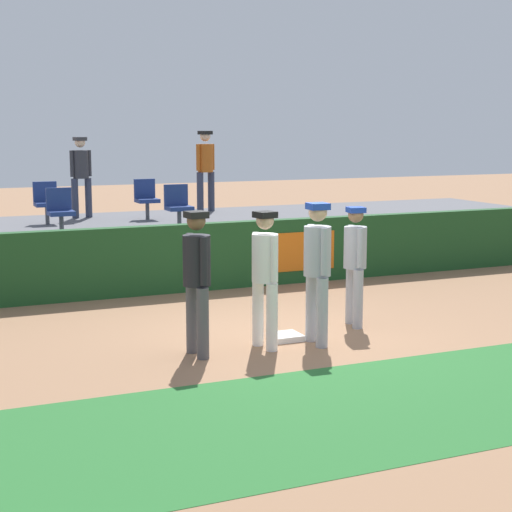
{
  "coord_description": "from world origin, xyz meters",
  "views": [
    {
      "loc": [
        -4.7,
        -9.74,
        2.84
      ],
      "look_at": [
        -0.08,
        0.94,
        1.0
      ],
      "focal_mm": 57.4,
      "sensor_mm": 36.0,
      "label": 1
    }
  ],
  "objects": [
    {
      "name": "ground_plane",
      "position": [
        0.0,
        0.0,
        0.0
      ],
      "size": [
        60.0,
        60.0,
        0.0
      ],
      "primitive_type": "plane",
      "color": "#936B4C"
    },
    {
      "name": "grass_foreground_strip",
      "position": [
        0.0,
        -2.83,
        0.0
      ],
      "size": [
        18.0,
        2.8,
        0.01
      ],
      "primitive_type": "cube",
      "color": "#26662B",
      "rests_on": "ground_plane"
    },
    {
      "name": "first_base",
      "position": [
        -0.08,
        -0.06,
        0.04
      ],
      "size": [
        0.4,
        0.4,
        0.08
      ],
      "primitive_type": "cube",
      "color": "white",
      "rests_on": "ground_plane"
    },
    {
      "name": "player_fielder_home",
      "position": [
        -0.5,
        -0.31,
        1.03
      ],
      "size": [
        0.4,
        0.58,
        1.78
      ],
      "rotation": [
        0.0,
        0.0,
        -1.38
      ],
      "color": "white",
      "rests_on": "ground_plane"
    },
    {
      "name": "player_runner_visitor",
      "position": [
        0.2,
        -0.42,
        1.09
      ],
      "size": [
        0.38,
        0.52,
        1.87
      ],
      "rotation": [
        0.0,
        0.0,
        -1.63
      ],
      "color": "#9EA3AD",
      "rests_on": "ground_plane"
    },
    {
      "name": "player_coach_visitor",
      "position": [
        1.17,
        0.26,
        1.0
      ],
      "size": [
        0.38,
        0.48,
        1.72
      ],
      "rotation": [
        0.0,
        0.0,
        -1.75
      ],
      "color": "#9EA3AD",
      "rests_on": "ground_plane"
    },
    {
      "name": "player_umpire",
      "position": [
        -1.42,
        -0.31,
        1.05
      ],
      "size": [
        0.37,
        0.51,
        1.82
      ],
      "rotation": [
        0.0,
        0.0,
        -1.48
      ],
      "color": "#4C4C51",
      "rests_on": "ground_plane"
    },
    {
      "name": "field_wall",
      "position": [
        0.01,
        3.6,
        0.59
      ],
      "size": [
        18.0,
        0.26,
        1.18
      ],
      "color": "#19471E",
      "rests_on": "ground_plane"
    },
    {
      "name": "bleacher_platform",
      "position": [
        0.0,
        6.17,
        0.46
      ],
      "size": [
        18.0,
        4.8,
        0.92
      ],
      "primitive_type": "cube",
      "color": "#59595E",
      "rests_on": "ground_plane"
    },
    {
      "name": "seat_front_center",
      "position": [
        0.08,
        5.04,
        1.39
      ],
      "size": [
        0.46,
        0.44,
        0.84
      ],
      "color": "#4C4C51",
      "rests_on": "bleacher_platform"
    },
    {
      "name": "seat_back_center",
      "position": [
        -0.02,
        6.84,
        1.39
      ],
      "size": [
        0.45,
        0.44,
        0.84
      ],
      "color": "#4C4C51",
      "rests_on": "bleacher_platform"
    },
    {
      "name": "seat_back_left",
      "position": [
        -2.08,
        6.84,
        1.39
      ],
      "size": [
        0.46,
        0.44,
        0.84
      ],
      "color": "#4C4C51",
      "rests_on": "bleacher_platform"
    },
    {
      "name": "seat_front_left",
      "position": [
        -2.12,
        5.04,
        1.39
      ],
      "size": [
        0.45,
        0.44,
        0.84
      ],
      "color": "#4C4C51",
      "rests_on": "bleacher_platform"
    },
    {
      "name": "spectator_hooded",
      "position": [
        -1.2,
        7.68,
        1.91
      ],
      "size": [
        0.47,
        0.39,
        1.71
      ],
      "rotation": [
        0.0,
        0.0,
        3.35
      ],
      "color": "#33384C",
      "rests_on": "bleacher_platform"
    },
    {
      "name": "spectator_capped",
      "position": [
        1.67,
        7.88,
        1.98
      ],
      "size": [
        0.49,
        0.44,
        1.83
      ],
      "rotation": [
        0.0,
        0.0,
        3.48
      ],
      "color": "#33384C",
      "rests_on": "bleacher_platform"
    }
  ]
}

